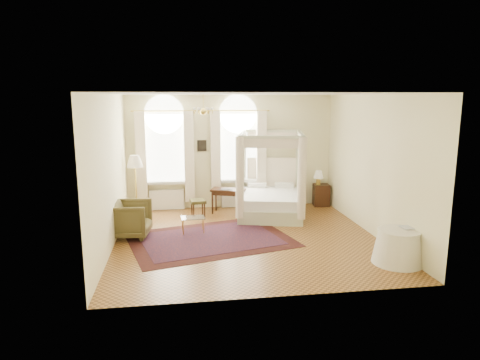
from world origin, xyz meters
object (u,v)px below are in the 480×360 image
object	(u,v)px
floor_lamp	(135,164)
canopy_bed	(270,197)
writing_desk	(228,192)
stool	(198,203)
side_table	(398,247)
coffee_table	(193,219)
nightstand	(321,195)
armchair	(130,219)

from	to	relation	value
floor_lamp	canopy_bed	bearing A→B (deg)	-6.47
writing_desk	stool	xyz separation A→B (m)	(-0.86, -0.21, -0.21)
writing_desk	side_table	xyz separation A→B (m)	(2.88, -4.17, -0.26)
canopy_bed	coffee_table	size ratio (longest dim) A/B	4.19
nightstand	armchair	size ratio (longest dim) A/B	0.70
writing_desk	canopy_bed	bearing A→B (deg)	-19.86
canopy_bed	side_table	size ratio (longest dim) A/B	2.45
nightstand	armchair	xyz separation A→B (m)	(-5.40, -2.18, 0.10)
armchair	floor_lamp	xyz separation A→B (m)	(0.00, 1.75, 1.02)
canopy_bed	armchair	distance (m)	3.89
coffee_table	floor_lamp	xyz separation A→B (m)	(-1.47, 1.65, 1.10)
armchair	side_table	xyz separation A→B (m)	(5.40, -2.42, -0.09)
canopy_bed	armchair	world-z (taller)	canopy_bed
nightstand	writing_desk	xyz separation A→B (m)	(-2.88, -0.44, 0.27)
side_table	canopy_bed	bearing A→B (deg)	114.96
armchair	coffee_table	bearing A→B (deg)	-79.24
floor_lamp	stool	bearing A→B (deg)	-7.32
canopy_bed	nightstand	bearing A→B (deg)	25.78
canopy_bed	nightstand	xyz separation A→B (m)	(1.75, 0.85, -0.20)
canopy_bed	side_table	world-z (taller)	canopy_bed
nightstand	side_table	distance (m)	4.61
side_table	armchair	bearing A→B (deg)	155.82
stool	side_table	world-z (taller)	side_table
canopy_bed	nightstand	size ratio (longest dim) A/B	3.73
nightstand	side_table	size ratio (longest dim) A/B	0.66
floor_lamp	side_table	size ratio (longest dim) A/B	1.70
canopy_bed	stool	world-z (taller)	canopy_bed
side_table	nightstand	bearing A→B (deg)	90.00
side_table	writing_desk	bearing A→B (deg)	124.61
writing_desk	armchair	world-z (taller)	armchair
canopy_bed	stool	distance (m)	2.00
stool	armchair	distance (m)	2.27
nightstand	writing_desk	world-z (taller)	writing_desk
armchair	stool	bearing A→B (deg)	-40.35
nightstand	coffee_table	size ratio (longest dim) A/B	1.13
coffee_table	armchair	bearing A→B (deg)	-176.14
writing_desk	coffee_table	size ratio (longest dim) A/B	1.79
armchair	nightstand	bearing A→B (deg)	-61.08
writing_desk	floor_lamp	world-z (taller)	floor_lamp
writing_desk	side_table	bearing A→B (deg)	-55.39
stool	coffee_table	world-z (taller)	stool
writing_desk	coffee_table	bearing A→B (deg)	-122.61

